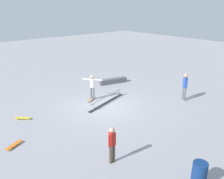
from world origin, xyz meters
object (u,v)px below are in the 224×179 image
(skate_ledge, at_px, (113,81))
(trash_bin, at_px, (199,175))
(loose_skateboard_orange, at_px, (14,145))
(skater_main, at_px, (92,85))
(bystander_blue_shirt, at_px, (185,86))
(skateboard_main, at_px, (91,99))
(loose_skateboard_yellow, at_px, (23,118))
(grind_rail, at_px, (107,100))
(bystander_red_shirt, at_px, (112,143))

(skate_ledge, height_order, trash_bin, trash_bin)
(skate_ledge, xyz_separation_m, loose_skateboard_orange, (8.60, 3.64, -0.11))
(skater_main, height_order, loose_skateboard_orange, skater_main)
(skate_ledge, relative_size, skater_main, 1.34)
(loose_skateboard_orange, bearing_deg, bystander_blue_shirt, 144.94)
(skateboard_main, relative_size, loose_skateboard_orange, 0.97)
(loose_skateboard_yellow, bearing_deg, loose_skateboard_orange, 104.37)
(loose_skateboard_orange, xyz_separation_m, loose_skateboard_yellow, (-1.19, -2.22, 0.00))
(skateboard_main, xyz_separation_m, trash_bin, (1.56, 8.21, 0.37))
(skater_main, relative_size, bystander_blue_shirt, 0.94)
(grind_rail, xyz_separation_m, skater_main, (0.35, -0.98, 0.74))
(skateboard_main, height_order, bystander_red_shirt, bystander_red_shirt)
(loose_skateboard_orange, bearing_deg, skate_ledge, 177.75)
(skate_ledge, relative_size, loose_skateboard_yellow, 2.98)
(grind_rail, relative_size, trash_bin, 3.68)
(skate_ledge, relative_size, trash_bin, 2.41)
(loose_skateboard_orange, xyz_separation_m, trash_bin, (-3.84, 6.20, 0.37))
(trash_bin, bearing_deg, skater_main, -101.60)
(skater_main, bearing_deg, trash_bin, -48.63)
(skate_ledge, relative_size, skateboard_main, 2.74)
(skater_main, relative_size, trash_bin, 1.80)
(loose_skateboard_orange, distance_m, trash_bin, 7.30)
(skateboard_main, relative_size, trash_bin, 0.88)
(skater_main, xyz_separation_m, loose_skateboard_orange, (5.53, 2.04, -0.86))
(loose_skateboard_orange, bearing_deg, skater_main, 175.11)
(skater_main, distance_m, skateboard_main, 0.87)
(bystander_red_shirt, bearing_deg, skate_ledge, -126.41)
(bystander_blue_shirt, height_order, trash_bin, bystander_blue_shirt)
(loose_skateboard_orange, height_order, loose_skateboard_yellow, same)
(bystander_red_shirt, xyz_separation_m, trash_bin, (-1.36, 2.75, -0.39))
(bystander_red_shirt, height_order, loose_skateboard_yellow, bystander_red_shirt)
(grind_rail, xyz_separation_m, skate_ledge, (-2.71, -2.57, -0.01))
(bystander_blue_shirt, distance_m, loose_skateboard_orange, 9.99)
(grind_rail, bearing_deg, loose_skateboard_yellow, -29.39)
(skateboard_main, distance_m, trash_bin, 8.37)
(skater_main, relative_size, bystander_red_shirt, 1.08)
(loose_skateboard_yellow, height_order, trash_bin, trash_bin)
(skateboard_main, height_order, trash_bin, trash_bin)
(grind_rail, bearing_deg, skateboard_main, -78.22)
(skate_ledge, bearing_deg, trash_bin, 64.18)
(grind_rail, height_order, bystander_blue_shirt, bystander_blue_shirt)
(trash_bin, bearing_deg, bystander_red_shirt, -63.65)
(skater_main, bearing_deg, bystander_blue_shirt, 11.67)
(loose_skateboard_yellow, bearing_deg, trash_bin, 150.14)
(skate_ledge, bearing_deg, loose_skateboard_yellow, 10.88)
(trash_bin, bearing_deg, loose_skateboard_yellow, -72.55)
(skater_main, xyz_separation_m, loose_skateboard_yellow, (4.34, -0.17, -0.86))
(trash_bin, bearing_deg, loose_skateboard_orange, -58.22)
(grind_rail, distance_m, skateboard_main, 1.07)
(skateboard_main, bearing_deg, bystander_red_shirt, -149.70)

